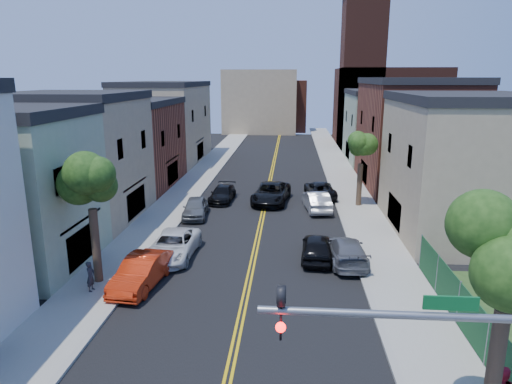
% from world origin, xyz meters
% --- Properties ---
extents(sidewalk_left, '(3.20, 100.00, 0.15)m').
position_xyz_m(sidewalk_left, '(-7.90, 40.00, 0.07)').
color(sidewalk_left, gray).
rests_on(sidewalk_left, ground).
extents(sidewalk_right, '(3.20, 100.00, 0.15)m').
position_xyz_m(sidewalk_right, '(7.90, 40.00, 0.07)').
color(sidewalk_right, gray).
rests_on(sidewalk_right, ground).
extents(curb_left, '(0.30, 100.00, 0.15)m').
position_xyz_m(curb_left, '(-6.15, 40.00, 0.07)').
color(curb_left, gray).
rests_on(curb_left, ground).
extents(curb_right, '(0.30, 100.00, 0.15)m').
position_xyz_m(curb_right, '(6.15, 40.00, 0.07)').
color(curb_right, gray).
rests_on(curb_right, ground).
extents(bldg_left_palegrn, '(9.00, 8.00, 8.50)m').
position_xyz_m(bldg_left_palegrn, '(-14.00, 16.00, 4.25)').
color(bldg_left_palegrn, gray).
rests_on(bldg_left_palegrn, ground).
extents(bldg_left_tan_near, '(9.00, 10.00, 9.00)m').
position_xyz_m(bldg_left_tan_near, '(-14.00, 25.00, 4.50)').
color(bldg_left_tan_near, '#998466').
rests_on(bldg_left_tan_near, ground).
extents(bldg_left_brick, '(9.00, 12.00, 8.00)m').
position_xyz_m(bldg_left_brick, '(-14.00, 36.00, 4.00)').
color(bldg_left_brick, brown).
rests_on(bldg_left_brick, ground).
extents(bldg_left_tan_far, '(9.00, 16.00, 9.50)m').
position_xyz_m(bldg_left_tan_far, '(-14.00, 50.00, 4.75)').
color(bldg_left_tan_far, '#998466').
rests_on(bldg_left_tan_far, ground).
extents(bldg_right_tan, '(9.00, 12.00, 9.00)m').
position_xyz_m(bldg_right_tan, '(14.00, 24.00, 4.50)').
color(bldg_right_tan, '#998466').
rests_on(bldg_right_tan, ground).
extents(bldg_right_brick, '(9.00, 14.00, 10.00)m').
position_xyz_m(bldg_right_brick, '(14.00, 38.00, 5.00)').
color(bldg_right_brick, brown).
rests_on(bldg_right_brick, ground).
extents(bldg_right_palegrn, '(9.00, 12.00, 8.50)m').
position_xyz_m(bldg_right_palegrn, '(14.00, 52.00, 4.25)').
color(bldg_right_palegrn, gray).
rests_on(bldg_right_palegrn, ground).
extents(church, '(16.20, 14.20, 22.60)m').
position_xyz_m(church, '(16.33, 67.07, 7.24)').
color(church, '#4C2319').
rests_on(church, ground).
extents(backdrop_left, '(14.00, 8.00, 12.00)m').
position_xyz_m(backdrop_left, '(-4.00, 82.00, 6.00)').
color(backdrop_left, '#998466').
rests_on(backdrop_left, ground).
extents(backdrop_center, '(10.00, 8.00, 10.00)m').
position_xyz_m(backdrop_center, '(0.00, 86.00, 5.00)').
color(backdrop_center, brown).
rests_on(backdrop_center, ground).
extents(fence_right, '(0.04, 15.00, 1.90)m').
position_xyz_m(fence_right, '(9.50, 9.50, 1.10)').
color(fence_right, '#143F1E').
rests_on(fence_right, sidewalk_right).
extents(tree_left_mid, '(5.20, 5.20, 9.29)m').
position_xyz_m(tree_left_mid, '(-7.88, 14.01, 6.58)').
color(tree_left_mid, '#322919').
rests_on(tree_left_mid, sidewalk_left).
extents(tree_right_far, '(4.40, 4.40, 8.03)m').
position_xyz_m(tree_right_far, '(7.92, 30.01, 5.76)').
color(tree_right_far, '#322919').
rests_on(tree_right_far, sidewalk_right).
extents(red_sedan, '(2.26, 5.05, 1.61)m').
position_xyz_m(red_sedan, '(-5.50, 13.82, 0.81)').
color(red_sedan, red).
rests_on(red_sedan, ground).
extents(white_pickup, '(2.64, 5.51, 1.52)m').
position_xyz_m(white_pickup, '(-4.86, 17.84, 0.76)').
color(white_pickup, silver).
rests_on(white_pickup, ground).
extents(grey_car_left, '(2.18, 4.58, 1.51)m').
position_xyz_m(grey_car_left, '(-5.21, 26.07, 0.76)').
color(grey_car_left, '#56595D').
rests_on(grey_car_left, ground).
extents(black_car_left, '(2.12, 4.70, 1.34)m').
position_xyz_m(black_car_left, '(-3.80, 30.86, 0.67)').
color(black_car_left, black).
rests_on(black_car_left, ground).
extents(grey_car_right, '(2.31, 5.20, 1.48)m').
position_xyz_m(grey_car_right, '(5.50, 17.83, 0.74)').
color(grey_car_right, '#58595F').
rests_on(grey_car_right, ground).
extents(black_car_right, '(2.07, 4.58, 1.53)m').
position_xyz_m(black_car_right, '(3.80, 18.24, 0.76)').
color(black_car_right, black).
rests_on(black_car_right, ground).
extents(silver_car_right, '(2.34, 5.08, 1.61)m').
position_xyz_m(silver_car_right, '(4.30, 28.62, 0.81)').
color(silver_car_right, '#AFB1B7').
rests_on(silver_car_right, ground).
extents(dark_car_right_far, '(2.89, 5.54, 1.49)m').
position_xyz_m(dark_car_right_far, '(4.83, 32.78, 0.74)').
color(dark_car_right_far, black).
rests_on(dark_car_right_far, ground).
extents(black_suv_lane, '(3.54, 6.42, 1.70)m').
position_xyz_m(black_suv_lane, '(0.50, 30.76, 0.85)').
color(black_suv_lane, black).
rests_on(black_suv_lane, ground).
extents(pedestrian_left, '(0.39, 0.58, 1.55)m').
position_xyz_m(pedestrian_left, '(-7.78, 12.85, 0.93)').
color(pedestrian_left, '#24242B').
rests_on(pedestrian_left, sidewalk_left).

